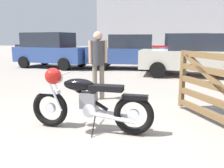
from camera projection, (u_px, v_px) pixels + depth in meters
ground_plane at (104, 137)px, 3.59m from camera, size 80.00×80.00×0.00m
vintage_motorcycle at (86, 102)px, 3.77m from camera, size 2.08×0.74×1.07m
bystander at (98, 58)px, 5.66m from camera, size 0.42×0.30×1.66m
red_hatchback_near at (183, 48)px, 14.27m from camera, size 4.03×2.08×1.78m
blue_hatchback_right at (46, 46)px, 16.86m from camera, size 4.05×2.12×1.78m
pale_sedan_back at (194, 55)px, 9.28m from camera, size 4.20×1.93×1.67m
silver_sedan_mid at (131, 52)px, 11.49m from camera, size 4.34×2.22×1.67m
dark_sedan_left at (51, 50)px, 12.07m from camera, size 4.10×2.26×1.78m
industrial_building at (160, 22)px, 33.05m from camera, size 16.40×14.30×7.50m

